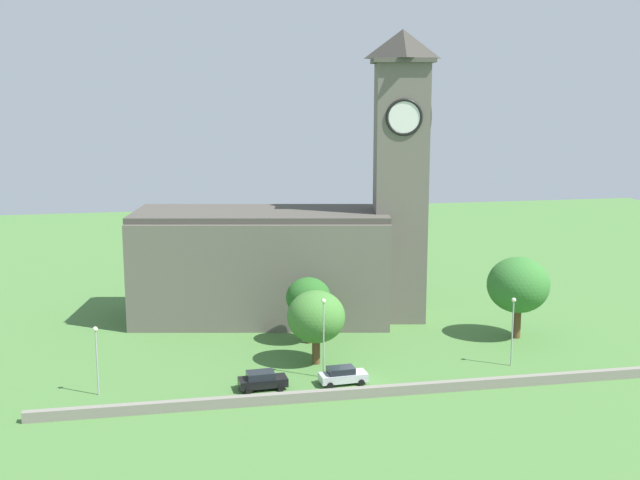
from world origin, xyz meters
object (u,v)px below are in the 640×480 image
at_px(car_black, 262,380).
at_px(tree_churchyard, 308,298).
at_px(church, 289,247).
at_px(streetlamp_west_end, 96,349).
at_px(tree_by_tower, 316,317).
at_px(tree_riverside_west, 518,285).
at_px(streetlamp_central, 513,321).
at_px(streetlamp_west_mid, 324,326).
at_px(car_silver, 343,375).

xyz_separation_m(car_black, tree_churchyard, (6.59, 12.67, 4.22)).
xyz_separation_m(church, streetlamp_west_end, (-20.85, -21.51, -4.38)).
relative_size(tree_churchyard, tree_by_tower, 0.97).
height_order(tree_riverside_west, tree_churchyard, tree_riverside_west).
relative_size(streetlamp_central, tree_churchyard, 0.96).
xyz_separation_m(streetlamp_west_end, tree_riverside_west, (44.35, 8.76, 1.66)).
height_order(streetlamp_west_end, streetlamp_west_mid, streetlamp_west_mid).
distance_m(car_silver, tree_churchyard, 13.50).
distance_m(church, tree_by_tower, 17.42).
xyz_separation_m(streetlamp_west_mid, tree_churchyard, (0.45, 10.73, -0.04)).
height_order(car_black, tree_by_tower, tree_by_tower).
xyz_separation_m(streetlamp_west_mid, tree_by_tower, (0.03, 3.98, -0.25)).
distance_m(streetlamp_west_end, tree_riverside_west, 45.23).
bearing_deg(church, streetlamp_west_mid, -90.00).
bearing_deg(streetlamp_west_end, car_black, -5.48).
xyz_separation_m(car_black, streetlamp_central, (25.19, 1.60, 3.82)).
height_order(car_silver, tree_by_tower, tree_by_tower).
bearing_deg(car_silver, church, 93.49).
distance_m(car_black, tree_churchyard, 14.89).
height_order(church, streetlamp_central, church).
distance_m(church, tree_churchyard, 10.88).
height_order(tree_churchyard, tree_by_tower, tree_by_tower).
distance_m(streetlamp_west_end, tree_churchyard, 24.10).
xyz_separation_m(streetlamp_central, tree_riverside_west, (4.45, 8.57, 1.32)).
height_order(car_black, tree_riverside_west, tree_riverside_west).
xyz_separation_m(church, streetlamp_west_mid, (0.00, -20.98, -3.59)).
xyz_separation_m(car_silver, tree_riverside_west, (22.09, 10.28, 5.16)).
bearing_deg(church, tree_riverside_west, -28.48).
distance_m(car_black, car_silver, 7.54).
bearing_deg(tree_churchyard, car_silver, -85.72).
bearing_deg(tree_churchyard, church, 92.51).
height_order(church, streetlamp_west_mid, church).
bearing_deg(streetlamp_west_mid, car_silver, -55.64).
xyz_separation_m(car_black, tree_by_tower, (6.17, 5.93, 4.01)).
bearing_deg(church, car_silver, -86.51).
bearing_deg(car_black, streetlamp_central, 3.63).
relative_size(car_black, car_silver, 1.00).
height_order(church, car_black, church).
bearing_deg(streetlamp_central, car_black, -176.37).
bearing_deg(streetlamp_west_mid, streetlamp_west_end, -178.53).
distance_m(church, car_silver, 24.38).
distance_m(streetlamp_central, tree_churchyard, 21.65).
distance_m(streetlamp_west_mid, tree_churchyard, 10.74).
xyz_separation_m(tree_churchyard, tree_by_tower, (-0.42, -6.75, -0.21)).
relative_size(streetlamp_central, tree_by_tower, 0.93).
relative_size(church, tree_riverside_west, 3.96).
bearing_deg(church, tree_by_tower, -89.91).
height_order(car_black, streetlamp_west_end, streetlamp_west_end).
xyz_separation_m(streetlamp_west_end, tree_churchyard, (21.30, 11.26, 0.74)).
distance_m(streetlamp_central, tree_by_tower, 19.51).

